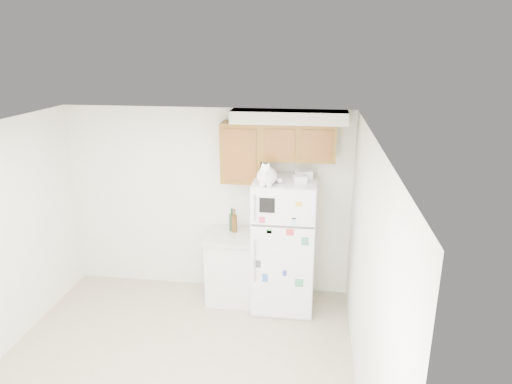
% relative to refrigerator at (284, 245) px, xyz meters
% --- Properties ---
extents(ground_plane, '(3.80, 4.00, 0.01)m').
position_rel_refrigerator_xyz_m(ground_plane, '(-1.06, -1.61, -0.86)').
color(ground_plane, '#B7A68D').
extents(room_shell, '(3.84, 4.04, 2.52)m').
position_rel_refrigerator_xyz_m(room_shell, '(-0.94, -1.36, 0.82)').
color(room_shell, white).
rests_on(room_shell, ground_plane).
extents(refrigerator, '(0.76, 0.78, 1.70)m').
position_rel_refrigerator_xyz_m(refrigerator, '(0.00, 0.00, 0.00)').
color(refrigerator, white).
rests_on(refrigerator, ground_plane).
extents(base_counter, '(0.64, 0.64, 0.92)m').
position_rel_refrigerator_xyz_m(base_counter, '(-0.69, 0.07, -0.39)').
color(base_counter, white).
rests_on(base_counter, ground_plane).
extents(cat, '(0.29, 0.43, 0.30)m').
position_rel_refrigerator_xyz_m(cat, '(-0.20, -0.24, 0.96)').
color(cat, white).
rests_on(cat, refrigerator).
extents(storage_box_back, '(0.22, 0.19, 0.10)m').
position_rel_refrigerator_xyz_m(storage_box_back, '(0.22, 0.06, 0.90)').
color(storage_box_back, white).
rests_on(storage_box_back, refrigerator).
extents(storage_box_front, '(0.17, 0.15, 0.09)m').
position_rel_refrigerator_xyz_m(storage_box_front, '(0.18, -0.10, 0.89)').
color(storage_box_front, white).
rests_on(storage_box_front, refrigerator).
extents(bottle_green, '(0.07, 0.07, 0.31)m').
position_rel_refrigerator_xyz_m(bottle_green, '(-0.70, 0.20, 0.22)').
color(bottle_green, '#19381E').
rests_on(bottle_green, base_counter).
extents(bottle_amber, '(0.07, 0.07, 0.31)m').
position_rel_refrigerator_xyz_m(bottle_amber, '(-0.66, 0.17, 0.23)').
color(bottle_amber, '#593814').
rests_on(bottle_amber, base_counter).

